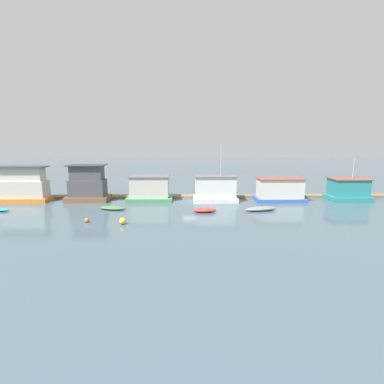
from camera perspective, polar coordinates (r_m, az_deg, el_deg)
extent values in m
plane|color=#475B66|center=(41.03, -0.03, -1.68)|extent=(200.00, 200.00, 0.00)
cube|color=#846B4C|center=(43.50, -0.09, -0.80)|extent=(59.60, 1.70, 0.30)
cube|color=orange|center=(46.76, -29.36, -1.18)|extent=(7.15, 3.22, 0.56)
cube|color=beige|center=(46.54, -29.51, 0.51)|extent=(6.32, 2.39, 2.24)
cube|color=beige|center=(46.29, -29.73, 2.99)|extent=(5.70, 1.77, 1.82)
cube|color=#38383D|center=(46.20, -29.83, 4.19)|extent=(6.62, 2.69, 0.12)
cube|color=brown|center=(43.35, -19.11, -1.15)|extent=(5.63, 3.43, 0.68)
cube|color=#4C4C51|center=(43.11, -19.22, 0.76)|extent=(4.67, 2.48, 2.23)
cube|color=#4C4C51|center=(42.84, -19.38, 3.49)|extent=(4.20, 2.00, 1.91)
cube|color=#38383D|center=(42.74, -19.46, 4.84)|extent=(4.97, 2.78, 0.12)
cube|color=#4C9360|center=(41.81, -7.98, -1.20)|extent=(6.18, 4.15, 0.52)
cube|color=beige|center=(41.52, -8.04, 1.03)|extent=(5.11, 3.08, 2.77)
cube|color=slate|center=(41.32, -8.09, 3.01)|extent=(5.41, 3.38, 0.12)
cube|color=white|center=(40.70, 4.43, -1.36)|extent=(5.90, 3.34, 0.62)
cube|color=white|center=(40.40, 4.46, 1.00)|extent=(5.30, 2.75, 2.78)
cube|color=slate|center=(40.19, 4.49, 3.04)|extent=(5.60, 3.05, 0.12)
cylinder|color=#B2B2B7|center=(40.06, 5.58, 6.12)|extent=(0.12, 0.12, 4.22)
cube|color=#3866B7|center=(42.88, 16.27, -1.26)|extent=(6.59, 3.81, 0.46)
cube|color=silver|center=(42.62, 16.37, 0.72)|extent=(5.80, 3.02, 2.54)
cube|color=brown|center=(42.44, 16.46, 2.49)|extent=(6.10, 3.32, 0.12)
cube|color=teal|center=(46.61, 27.44, -0.99)|extent=(5.29, 3.84, 0.66)
cube|color=teal|center=(46.38, 27.58, 0.79)|extent=(4.59, 3.14, 2.29)
cube|color=brown|center=(46.23, 27.71, 2.26)|extent=(4.89, 3.44, 0.12)
cylinder|color=#B2B2B7|center=(46.33, 28.39, 3.94)|extent=(0.12, 0.12, 2.64)
ellipsoid|color=#47844C|center=(37.20, -14.90, -2.93)|extent=(3.39, 2.02, 0.41)
cube|color=#997F60|center=(37.17, -14.91, -2.72)|extent=(0.40, 1.16, 0.08)
ellipsoid|color=red|center=(34.75, 2.40, -3.42)|extent=(2.79, 1.60, 0.52)
cube|color=#997F60|center=(34.71, 2.40, -3.13)|extent=(0.24, 1.20, 0.08)
ellipsoid|color=gray|center=(36.30, 12.97, -3.12)|extent=(4.10, 2.14, 0.47)
cube|color=#997F60|center=(36.27, 12.98, -2.87)|extent=(0.40, 1.08, 0.08)
cylinder|color=#846B4C|center=(42.29, 1.01, 0.04)|extent=(0.30, 0.30, 1.98)
cylinder|color=brown|center=(42.70, -9.01, -0.17)|extent=(0.24, 0.24, 1.71)
sphere|color=yellow|center=(30.62, -13.08, -5.40)|extent=(0.67, 0.67, 0.67)
sphere|color=orange|center=(32.33, -19.40, -5.09)|extent=(0.46, 0.46, 0.46)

